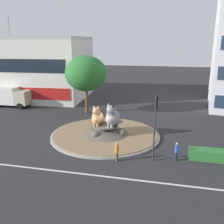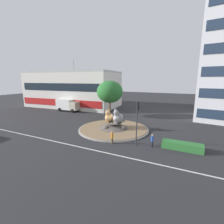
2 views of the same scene
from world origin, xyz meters
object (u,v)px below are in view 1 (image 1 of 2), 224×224
at_px(shophouse_block, 12,67).
at_px(pedestrian_blue_shirt, 177,151).
at_px(broadleaf_tree_behind_island, 86,74).
at_px(second_tree_near_tower, 60,63).
at_px(pedestrian_orange_shirt, 117,151).
at_px(cat_statue_grey, 113,117).
at_px(cat_statue_calico, 97,117).
at_px(delivery_box_truck, 9,96).
at_px(traffic_light_mast, 155,117).

relative_size(shophouse_block, pedestrian_blue_shirt, 16.99).
distance_m(broadleaf_tree_behind_island, second_tree_near_tower, 9.83).
height_order(broadleaf_tree_behind_island, pedestrian_orange_shirt, broadleaf_tree_behind_island).
bearing_deg(second_tree_near_tower, cat_statue_grey, -50.75).
bearing_deg(cat_statue_calico, delivery_box_truck, -120.21).
distance_m(pedestrian_blue_shirt, pedestrian_orange_shirt, 5.07).
bearing_deg(shophouse_block, pedestrian_blue_shirt, -39.74).
height_order(cat_statue_calico, second_tree_near_tower, second_tree_near_tower).
height_order(second_tree_near_tower, pedestrian_orange_shirt, second_tree_near_tower).
distance_m(traffic_light_mast, pedestrian_blue_shirt, 3.59).
bearing_deg(second_tree_near_tower, broadleaf_tree_behind_island, -45.72).
distance_m(shophouse_block, second_tree_near_tower, 10.17).
relative_size(broadleaf_tree_behind_island, second_tree_near_tower, 0.98).
bearing_deg(pedestrian_blue_shirt, cat_statue_calico, 151.18).
bearing_deg(delivery_box_truck, traffic_light_mast, -31.15).
relative_size(cat_statue_calico, cat_statue_grey, 0.87).
bearing_deg(shophouse_block, delivery_box_truck, -65.93).
xyz_separation_m(shophouse_block, delivery_box_truck, (3.97, -7.45, -3.61)).
height_order(cat_statue_calico, broadleaf_tree_behind_island, broadleaf_tree_behind_island).
relative_size(traffic_light_mast, second_tree_near_tower, 0.69).
distance_m(cat_statue_calico, pedestrian_orange_shirt, 6.47).
relative_size(cat_statue_calico, pedestrian_blue_shirt, 1.36).
height_order(cat_statue_calico, cat_statue_grey, cat_statue_grey).
relative_size(cat_statue_calico, pedestrian_orange_shirt, 1.32).
bearing_deg(second_tree_near_tower, cat_statue_calico, -54.77).
xyz_separation_m(second_tree_near_tower, pedestrian_orange_shirt, (13.99, -20.71, -5.46)).
xyz_separation_m(second_tree_near_tower, pedestrian_blue_shirt, (18.92, -19.50, -5.49)).
bearing_deg(delivery_box_truck, pedestrian_blue_shirt, -28.64).
bearing_deg(second_tree_near_tower, delivery_box_truck, -134.66).
bearing_deg(shophouse_block, traffic_light_mast, -42.02).
bearing_deg(traffic_light_mast, pedestrian_blue_shirt, -83.05).
relative_size(shophouse_block, second_tree_near_tower, 3.41).
distance_m(second_tree_near_tower, pedestrian_orange_shirt, 25.58).
distance_m(shophouse_block, pedestrian_orange_shirt, 32.88).
bearing_deg(pedestrian_blue_shirt, pedestrian_orange_shirt, -167.44).
bearing_deg(shophouse_block, broadleaf_tree_behind_island, -30.32).
relative_size(cat_statue_calico, shophouse_block, 0.08).
height_order(cat_statue_grey, pedestrian_blue_shirt, cat_statue_grey).
bearing_deg(pedestrian_blue_shirt, broadleaf_tree_behind_island, 132.84).
relative_size(traffic_light_mast, shophouse_block, 0.20).
relative_size(cat_statue_calico, second_tree_near_tower, 0.27).
bearing_deg(broadleaf_tree_behind_island, pedestrian_orange_shirt, -62.42).
distance_m(pedestrian_blue_shirt, delivery_box_truck, 28.34).
distance_m(shophouse_block, broadleaf_tree_behind_island, 18.82).
xyz_separation_m(broadleaf_tree_behind_island, pedestrian_blue_shirt, (12.08, -12.48, -4.70)).
distance_m(cat_statue_grey, broadleaf_tree_behind_island, 10.44).
distance_m(cat_statue_calico, cat_statue_grey, 1.65).
relative_size(shophouse_block, delivery_box_truck, 4.35).
height_order(pedestrian_blue_shirt, delivery_box_truck, delivery_box_truck).
relative_size(second_tree_near_tower, delivery_box_truck, 1.28).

